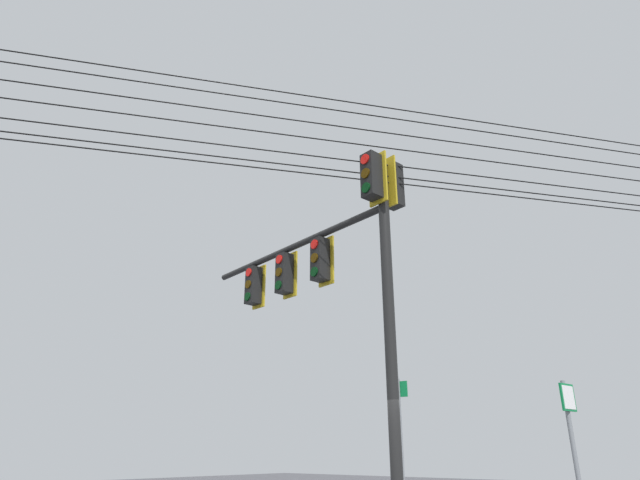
# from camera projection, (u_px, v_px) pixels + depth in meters

# --- Properties ---
(signal_mast_assembly) EXTENTS (5.88, 1.50, 7.04)m
(signal_mast_assembly) POSITION_uv_depth(u_px,v_px,m) (334.00, 268.00, 10.64)
(signal_mast_assembly) COLOR black
(signal_mast_assembly) RESTS_ON ground
(route_sign_primary) EXTENTS (0.12, 0.39, 2.74)m
(route_sign_primary) POSITION_uv_depth(u_px,v_px,m) (575.00, 452.00, 7.85)
(route_sign_primary) COLOR slate
(route_sign_primary) RESTS_ON ground
(route_sign_secondary) EXTENTS (0.37, 0.11, 3.13)m
(route_sign_secondary) POSITION_uv_depth(u_px,v_px,m) (401.00, 444.00, 10.63)
(route_sign_secondary) COLOR slate
(route_sign_secondary) RESTS_ON ground
(overhead_wire_span) EXTENTS (18.64, 26.50, 2.33)m
(overhead_wire_span) POSITION_uv_depth(u_px,v_px,m) (308.00, 136.00, 10.09)
(overhead_wire_span) COLOR black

